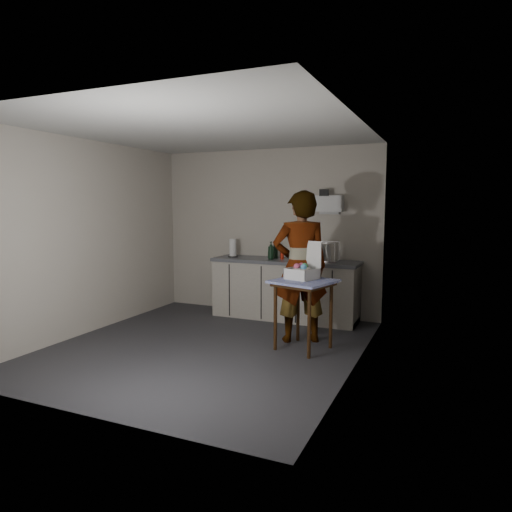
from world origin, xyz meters
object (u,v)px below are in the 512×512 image
at_px(side_table, 304,289).
at_px(soda_can, 282,255).
at_px(dark_bottle, 276,251).
at_px(bakery_box, 303,270).
at_px(standing_man, 300,267).
at_px(kitchen_counter, 285,291).
at_px(dish_rack, 324,257).
at_px(soap_bottle, 271,250).
at_px(paper_towel, 233,248).

distance_m(side_table, soda_can, 1.56).
height_order(dark_bottle, bakery_box, bakery_box).
xyz_separation_m(standing_man, dark_bottle, (-0.75, 1.09, 0.07)).
xyz_separation_m(kitchen_counter, soda_can, (-0.06, 0.03, 0.54)).
bearing_deg(dish_rack, soap_bottle, -172.78).
bearing_deg(paper_towel, bakery_box, -37.81).
distance_m(side_table, paper_towel, 2.06).
relative_size(side_table, soda_can, 7.75).
bearing_deg(soda_can, side_table, -60.13).
height_order(soap_bottle, soda_can, soap_bottle).
relative_size(dark_bottle, paper_towel, 0.83).
bearing_deg(soap_bottle, dark_bottle, 83.84).
distance_m(dark_bottle, bakery_box, 1.55).
distance_m(kitchen_counter, soap_bottle, 0.65).
height_order(paper_towel, dish_rack, dish_rack).
xyz_separation_m(soap_bottle, dish_rack, (0.79, 0.10, -0.07)).
distance_m(side_table, dark_bottle, 1.68).
height_order(soda_can, dark_bottle, dark_bottle).
height_order(standing_man, dark_bottle, standing_man).
bearing_deg(paper_towel, dark_bottle, 7.95).
height_order(soap_bottle, bakery_box, bakery_box).
xyz_separation_m(standing_man, soda_can, (-0.63, 1.04, 0.01)).
bearing_deg(side_table, dish_rack, 111.25).
relative_size(soda_can, dish_rack, 0.26).
distance_m(side_table, bakery_box, 0.24).
bearing_deg(side_table, bakery_box, 129.59).
bearing_deg(kitchen_counter, paper_towel, -179.12).
relative_size(dish_rack, bakery_box, 0.92).
distance_m(dark_bottle, dish_rack, 0.78).
xyz_separation_m(kitchen_counter, soap_bottle, (-0.20, -0.07, 0.62)).
bearing_deg(bakery_box, dark_bottle, 141.97).
relative_size(soda_can, bakery_box, 0.24).
distance_m(standing_man, dish_rack, 1.04).
bearing_deg(dish_rack, dark_bottle, 176.14).
xyz_separation_m(paper_towel, dish_rack, (1.46, 0.04, -0.07)).
bearing_deg(soap_bottle, dish_rack, 7.22).
relative_size(soap_bottle, bakery_box, 0.60).
distance_m(dark_bottle, paper_towel, 0.69).
relative_size(kitchen_counter, paper_towel, 7.93).
relative_size(kitchen_counter, soda_can, 20.59).
bearing_deg(soap_bottle, standing_man, -50.73).
bearing_deg(soap_bottle, paper_towel, 175.23).
bearing_deg(side_table, standing_man, 131.53).
relative_size(paper_towel, dish_rack, 0.68).
relative_size(standing_man, paper_towel, 6.76).
bearing_deg(soda_can, bakery_box, -59.65).
bearing_deg(kitchen_counter, bakery_box, -61.18).
bearing_deg(soda_can, dark_bottle, 157.60).
height_order(kitchen_counter, soap_bottle, soap_bottle).
xyz_separation_m(dark_bottle, dish_rack, (0.77, -0.05, -0.05)).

